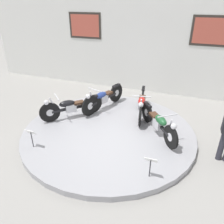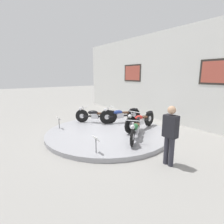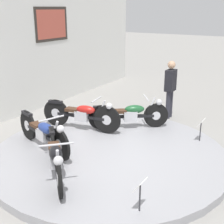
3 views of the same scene
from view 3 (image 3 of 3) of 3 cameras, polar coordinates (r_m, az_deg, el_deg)
The scene contains 9 objects.
ground_plane at distance 6.54m, azimuth -0.45°, elevation -8.26°, with size 60.00×60.00×0.00m, color gray.
display_platform at distance 6.51m, azimuth -0.45°, elevation -7.66°, with size 4.80×4.80×0.15m, color #99999E.
motorcycle_black at distance 5.48m, azimuth -10.29°, elevation -8.03°, with size 1.40×1.46×0.78m.
motorcycle_blue at distance 6.52m, azimuth -12.42°, elevation -3.58°, with size 0.73×1.92×0.80m.
motorcycle_red at distance 7.45m, azimuth -5.49°, elevation -0.34°, with size 0.55×2.00×0.81m.
motorcycle_green at distance 7.53m, azimuth 3.39°, elevation -0.29°, with size 1.23×1.58×0.78m.
info_placard_front_left at distance 4.56m, azimuth 5.16°, elevation -13.81°, with size 0.26×0.11×0.51m.
info_placard_front_centre at distance 7.06m, azimuth 15.95°, elevation -2.35°, with size 0.26×0.11×0.51m.
visitor_standing at distance 8.70m, azimuth 10.61°, elevation 4.62°, with size 0.36×0.22×1.60m.
Camera 3 is at (-4.94, -3.10, 2.96)m, focal length 50.00 mm.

